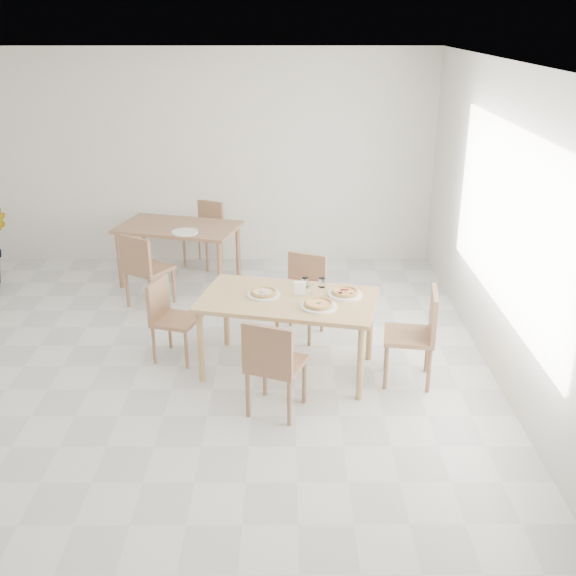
{
  "coord_description": "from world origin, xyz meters",
  "views": [
    {
      "loc": [
        1.05,
        -5.32,
        3.17
      ],
      "look_at": [
        1.06,
        0.37,
        0.85
      ],
      "focal_mm": 42.0,
      "sensor_mm": 36.0,
      "label": 1
    }
  ],
  "objects_px": {
    "pizza_margherita": "(319,304)",
    "second_table": "(179,232)",
    "chair_north": "(303,289)",
    "pizza_pepperoni": "(345,292)",
    "tumbler_a": "(322,283)",
    "pizza_mushroom": "(264,292)",
    "tumbler_b": "(305,282)",
    "chair_back_s": "(144,266)",
    "chair_back_n": "(206,229)",
    "plate_empty": "(185,232)",
    "chair_east": "(419,330)",
    "plate_mushroom": "(264,295)",
    "plate_margherita": "(319,306)",
    "plate_pepperoni": "(345,294)",
    "napkin_holder": "(300,289)",
    "main_table": "(288,305)",
    "chair_south": "(273,361)",
    "chair_west": "(169,314)"
  },
  "relations": [
    {
      "from": "chair_west",
      "to": "napkin_holder",
      "type": "relative_size",
      "value": 6.21
    },
    {
      "from": "chair_back_s",
      "to": "chair_back_n",
      "type": "relative_size",
      "value": 1.04
    },
    {
      "from": "chair_west",
      "to": "pizza_pepperoni",
      "type": "height_order",
      "value": "chair_west"
    },
    {
      "from": "chair_north",
      "to": "plate_empty",
      "type": "height_order",
      "value": "chair_north"
    },
    {
      "from": "plate_mushroom",
      "to": "tumbler_b",
      "type": "height_order",
      "value": "tumbler_b"
    },
    {
      "from": "plate_empty",
      "to": "napkin_holder",
      "type": "bearing_deg",
      "value": -55.14
    },
    {
      "from": "chair_back_s",
      "to": "second_table",
      "type": "bearing_deg",
      "value": -78.41
    },
    {
      "from": "chair_south",
      "to": "chair_east",
      "type": "distance_m",
      "value": 1.43
    },
    {
      "from": "chair_south",
      "to": "plate_mushroom",
      "type": "relative_size",
      "value": 2.88
    },
    {
      "from": "tumbler_a",
      "to": "tumbler_b",
      "type": "relative_size",
      "value": 1.01
    },
    {
      "from": "pizza_pepperoni",
      "to": "tumbler_a",
      "type": "distance_m",
      "value": 0.29
    },
    {
      "from": "chair_west",
      "to": "plate_pepperoni",
      "type": "height_order",
      "value": "chair_west"
    },
    {
      "from": "pizza_pepperoni",
      "to": "tumbler_a",
      "type": "xyz_separation_m",
      "value": [
        -0.2,
        0.2,
        0.01
      ]
    },
    {
      "from": "chair_west",
      "to": "tumbler_a",
      "type": "bearing_deg",
      "value": -72.78
    },
    {
      "from": "chair_east",
      "to": "pizza_margherita",
      "type": "bearing_deg",
      "value": -80.89
    },
    {
      "from": "pizza_margherita",
      "to": "tumbler_b",
      "type": "height_order",
      "value": "tumbler_b"
    },
    {
      "from": "pizza_pepperoni",
      "to": "second_table",
      "type": "xyz_separation_m",
      "value": [
        -1.88,
        2.21,
        -0.12
      ]
    },
    {
      "from": "chair_east",
      "to": "chair_back_s",
      "type": "xyz_separation_m",
      "value": [
        -2.82,
        1.7,
        -0.01
      ]
    },
    {
      "from": "chair_east",
      "to": "plate_margherita",
      "type": "relative_size",
      "value": 2.75
    },
    {
      "from": "chair_north",
      "to": "chair_east",
      "type": "xyz_separation_m",
      "value": [
        1.02,
        -1.03,
        0.03
      ]
    },
    {
      "from": "tumbler_b",
      "to": "chair_back_n",
      "type": "relative_size",
      "value": 0.1
    },
    {
      "from": "pizza_mushroom",
      "to": "tumbler_b",
      "type": "xyz_separation_m",
      "value": [
        0.39,
        0.22,
        0.01
      ]
    },
    {
      "from": "chair_north",
      "to": "napkin_holder",
      "type": "xyz_separation_m",
      "value": [
        -0.05,
        -0.76,
        0.32
      ]
    },
    {
      "from": "chair_east",
      "to": "pizza_mushroom",
      "type": "xyz_separation_m",
      "value": [
        -1.41,
        0.27,
        0.26
      ]
    },
    {
      "from": "chair_east",
      "to": "chair_back_n",
      "type": "xyz_separation_m",
      "value": [
        -2.28,
        3.18,
        -0.03
      ]
    },
    {
      "from": "pizza_mushroom",
      "to": "second_table",
      "type": "xyz_separation_m",
      "value": [
        -1.12,
        2.21,
        -0.12
      ]
    },
    {
      "from": "plate_mushroom",
      "to": "chair_back_n",
      "type": "distance_m",
      "value": 3.06
    },
    {
      "from": "pizza_mushroom",
      "to": "chair_back_s",
      "type": "relative_size",
      "value": 0.32
    },
    {
      "from": "main_table",
      "to": "second_table",
      "type": "xyz_separation_m",
      "value": [
        -1.35,
        2.27,
        -0.01
      ]
    },
    {
      "from": "chair_north",
      "to": "pizza_margherita",
      "type": "xyz_separation_m",
      "value": [
        0.11,
        -1.03,
        0.29
      ]
    },
    {
      "from": "chair_north",
      "to": "plate_mushroom",
      "type": "bearing_deg",
      "value": -93.15
    },
    {
      "from": "second_table",
      "to": "plate_empty",
      "type": "distance_m",
      "value": 0.33
    },
    {
      "from": "chair_back_s",
      "to": "chair_west",
      "type": "bearing_deg",
      "value": 143.51
    },
    {
      "from": "pizza_mushroom",
      "to": "tumbler_a",
      "type": "xyz_separation_m",
      "value": [
        0.55,
        0.21,
        0.01
      ]
    },
    {
      "from": "pizza_mushroom",
      "to": "chair_back_s",
      "type": "distance_m",
      "value": 2.03
    },
    {
      "from": "plate_margherita",
      "to": "plate_pepperoni",
      "type": "distance_m",
      "value": 0.38
    },
    {
      "from": "pizza_margherita",
      "to": "second_table",
      "type": "distance_m",
      "value": 2.96
    },
    {
      "from": "plate_mushroom",
      "to": "tumbler_a",
      "type": "bearing_deg",
      "value": 20.75
    },
    {
      "from": "chair_north",
      "to": "plate_empty",
      "type": "xyz_separation_m",
      "value": [
        -1.38,
        1.15,
        0.26
      ]
    },
    {
      "from": "chair_north",
      "to": "tumbler_a",
      "type": "distance_m",
      "value": 0.65
    },
    {
      "from": "chair_south",
      "to": "chair_east",
      "type": "bearing_deg",
      "value": -135.77
    },
    {
      "from": "plate_margherita",
      "to": "tumbler_a",
      "type": "distance_m",
      "value": 0.48
    },
    {
      "from": "plate_pepperoni",
      "to": "pizza_margherita",
      "type": "bearing_deg",
      "value": -133.23
    },
    {
      "from": "chair_back_s",
      "to": "pizza_pepperoni",
      "type": "bearing_deg",
      "value": 178.71
    },
    {
      "from": "second_table",
      "to": "plate_mushroom",
      "type": "bearing_deg",
      "value": -48.5
    },
    {
      "from": "chair_south",
      "to": "pizza_margherita",
      "type": "bearing_deg",
      "value": -104.55
    },
    {
      "from": "pizza_margherita",
      "to": "chair_west",
      "type": "bearing_deg",
      "value": 161.56
    },
    {
      "from": "chair_west",
      "to": "tumbler_b",
      "type": "relative_size",
      "value": 9.24
    },
    {
      "from": "plate_pepperoni",
      "to": "napkin_holder",
      "type": "xyz_separation_m",
      "value": [
        -0.42,
        0.0,
        0.05
      ]
    },
    {
      "from": "chair_south",
      "to": "second_table",
      "type": "height_order",
      "value": "chair_south"
    }
  ]
}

